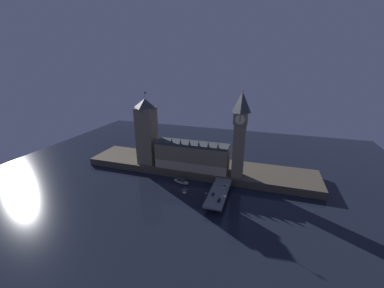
# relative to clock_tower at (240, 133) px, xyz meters

# --- Properties ---
(ground_plane) EXTENTS (400.00, 400.00, 0.00)m
(ground_plane) POSITION_rel_clock_tower_xyz_m (-39.71, -26.16, -46.06)
(ground_plane) COLOR black
(embankment) EXTENTS (220.00, 42.00, 6.85)m
(embankment) POSITION_rel_clock_tower_xyz_m (-39.71, 12.84, -42.64)
(embankment) COLOR #4C4438
(embankment) RESTS_ON ground_plane
(parliament_hall) EXTENTS (67.63, 16.66, 30.13)m
(parliament_hall) POSITION_rel_clock_tower_xyz_m (-42.34, 2.48, -26.66)
(parliament_hall) COLOR #7F7056
(parliament_hall) RESTS_ON embankment
(clock_tower) EXTENTS (11.50, 11.61, 74.07)m
(clock_tower) POSITION_rel_clock_tower_xyz_m (0.00, 0.00, 0.00)
(clock_tower) COLOR #7F7056
(clock_tower) RESTS_ON embankment
(victoria_tower) EXTENTS (16.58, 16.58, 68.77)m
(victoria_tower) POSITION_rel_clock_tower_xyz_m (-88.15, 3.46, -7.68)
(victoria_tower) COLOR #7F7056
(victoria_tower) RESTS_ON embankment
(bridge) EXTENTS (13.56, 46.00, 6.40)m
(bridge) POSITION_rel_clock_tower_xyz_m (-9.87, -31.16, -41.31)
(bridge) COLOR slate
(bridge) RESTS_ON ground_plane
(car_northbound_trail) EXTENTS (1.99, 3.81, 1.41)m
(car_northbound_trail) POSITION_rel_clock_tower_xyz_m (-12.85, -37.34, -39.00)
(car_northbound_trail) COLOR #235633
(car_northbound_trail) RESTS_ON bridge
(car_southbound_lead) EXTENTS (1.85, 4.61, 1.41)m
(car_southbound_lead) POSITION_rel_clock_tower_xyz_m (-6.89, -43.83, -39.00)
(car_southbound_lead) COLOR black
(car_southbound_lead) RESTS_ON bridge
(car_southbound_trail) EXTENTS (1.93, 4.15, 1.41)m
(car_southbound_trail) POSITION_rel_clock_tower_xyz_m (-6.89, -23.02, -39.01)
(car_southbound_trail) COLOR silver
(car_southbound_trail) RESTS_ON bridge
(pedestrian_near_rail) EXTENTS (0.38, 0.38, 1.85)m
(pedestrian_near_rail) POSITION_rel_clock_tower_xyz_m (-15.84, -42.68, -38.68)
(pedestrian_near_rail) COLOR black
(pedestrian_near_rail) RESTS_ON bridge
(street_lamp_near) EXTENTS (1.34, 0.60, 6.31)m
(street_lamp_near) POSITION_rel_clock_tower_xyz_m (-16.24, -45.88, -35.71)
(street_lamp_near) COLOR #2D3333
(street_lamp_near) RESTS_ON bridge
(street_lamp_mid) EXTENTS (1.34, 0.60, 6.98)m
(street_lamp_mid) POSITION_rel_clock_tower_xyz_m (-3.51, -31.16, -35.30)
(street_lamp_mid) COLOR #2D3333
(street_lamp_mid) RESTS_ON bridge
(street_lamp_far) EXTENTS (1.34, 0.60, 6.01)m
(street_lamp_far) POSITION_rel_clock_tower_xyz_m (-16.24, -16.44, -35.90)
(street_lamp_far) COLOR #2D3333
(street_lamp_far) RESTS_ON bridge
(boat_upstream) EXTENTS (15.65, 7.45, 4.36)m
(boat_upstream) POSITION_rel_clock_tower_xyz_m (-46.33, -16.32, -44.47)
(boat_upstream) COLOR #B2A893
(boat_upstream) RESTS_ON ground_plane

